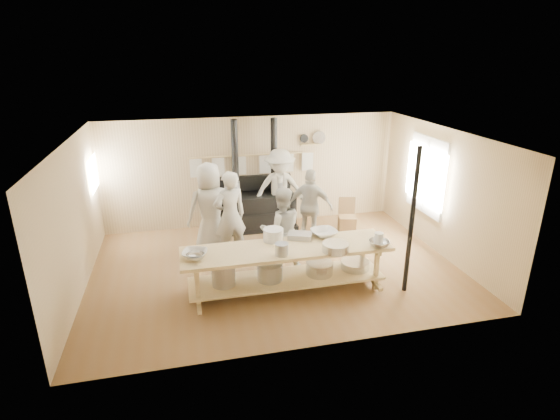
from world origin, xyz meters
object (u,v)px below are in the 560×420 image
at_px(cook_center, 210,209).
at_px(cook_by_window, 280,190).
at_px(prep_table, 286,265).
at_px(roasting_pan, 300,236).
at_px(cook_left, 281,230).
at_px(cook_far_left, 230,216).
at_px(cook_right, 310,206).
at_px(stove, 256,207).
at_px(chair, 347,223).

height_order(cook_center, cook_by_window, cook_center).
xyz_separation_m(prep_table, roasting_pan, (0.33, 0.33, 0.38)).
relative_size(cook_left, roasting_pan, 3.96).
distance_m(cook_far_left, roasting_pan, 1.63).
xyz_separation_m(cook_far_left, cook_left, (0.88, -0.71, -0.09)).
xyz_separation_m(cook_far_left, cook_right, (1.81, 0.44, -0.09)).
bearing_deg(roasting_pan, prep_table, -135.22).
xyz_separation_m(stove, chair, (2.01, -0.77, -0.28)).
height_order(cook_far_left, cook_center, cook_center).
height_order(cook_left, cook_right, cook_left).
height_order(stove, cook_center, stove).
bearing_deg(cook_left, cook_by_window, -102.11).
xyz_separation_m(cook_by_window, chair, (1.47, -0.60, -0.72)).
xyz_separation_m(stove, cook_by_window, (0.55, -0.17, 0.44)).
height_order(cook_far_left, cook_right, cook_far_left).
xyz_separation_m(cook_center, cook_by_window, (1.68, 0.97, -0.00)).
distance_m(prep_table, cook_far_left, 1.76).
bearing_deg(roasting_pan, cook_center, 133.33).
bearing_deg(cook_left, cook_right, -128.59).
xyz_separation_m(prep_table, cook_center, (-1.13, 1.88, 0.45)).
distance_m(stove, cook_right, 1.50).
xyz_separation_m(cook_center, chair, (3.15, 0.37, -0.73)).
xyz_separation_m(stove, cook_center, (-1.14, -1.13, 0.45)).
relative_size(prep_table, roasting_pan, 8.58).
relative_size(stove, cook_right, 1.57).
relative_size(prep_table, cook_far_left, 1.96).
bearing_deg(cook_by_window, roasting_pan, -91.81).
bearing_deg(cook_far_left, stove, -133.86).
relative_size(cook_right, roasting_pan, 3.94).
relative_size(chair, roasting_pan, 1.96).
relative_size(prep_table, cook_center, 1.86).
relative_size(prep_table, cook_by_window, 1.87).
bearing_deg(cook_center, roasting_pan, 122.96).
bearing_deg(stove, cook_right, -45.41).
relative_size(cook_far_left, cook_left, 1.11).
bearing_deg(roasting_pan, stove, 97.01).
distance_m(cook_left, chair, 2.46).
xyz_separation_m(stove, prep_table, (-0.00, -3.02, -0.00)).
height_order(cook_by_window, chair, cook_by_window).
relative_size(cook_center, chair, 2.35).
bearing_deg(cook_far_left, chair, 178.20).
xyz_separation_m(cook_by_window, roasting_pan, (-0.22, -2.52, -0.07)).
height_order(cook_left, roasting_pan, cook_left).
bearing_deg(prep_table, cook_by_window, 79.09).
relative_size(prep_table, cook_left, 2.17).
height_order(prep_table, cook_right, cook_right).
height_order(stove, cook_right, stove).
bearing_deg(cook_left, cook_far_left, -38.68).
distance_m(cook_center, chair, 3.25).
bearing_deg(prep_table, roasting_pan, 44.78).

